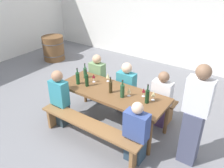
{
  "coord_description": "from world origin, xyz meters",
  "views": [
    {
      "loc": [
        2.13,
        -3.07,
        2.87
      ],
      "look_at": [
        0.0,
        0.0,
        0.9
      ],
      "focal_mm": 37.03,
      "sensor_mm": 36.0,
      "label": 1
    }
  ],
  "objects_px": {
    "bench_near": "(89,127)",
    "wine_glass_2": "(108,76)",
    "wine_bottle_5": "(85,73)",
    "wine_glass_1": "(144,91)",
    "wine_glass_4": "(94,76)",
    "seated_guest_far_0": "(98,80)",
    "seated_guest_far_1": "(126,89)",
    "wine_bottle_3": "(111,87)",
    "wine_glass_0": "(129,91)",
    "wine_barrel": "(53,48)",
    "wine_bottle_0": "(147,96)",
    "wine_bottle_1": "(122,91)",
    "seated_guest_far_2": "(161,100)",
    "wine_bottle_4": "(87,80)",
    "tasting_table": "(112,95)",
    "seated_guest_near_1": "(136,134)",
    "seated_guest_near_0": "(60,99)",
    "bench_far": "(130,94)",
    "wine_bottle_2": "(78,78)",
    "wine_glass_3": "(154,94)",
    "standing_host": "(194,118)"
  },
  "relations": [
    {
      "from": "wine_bottle_0",
      "to": "seated_guest_near_0",
      "type": "relative_size",
      "value": 0.3
    },
    {
      "from": "bench_far",
      "to": "seated_guest_near_0",
      "type": "distance_m",
      "value": 1.51
    },
    {
      "from": "seated_guest_far_0",
      "to": "wine_barrel",
      "type": "distance_m",
      "value": 3.03
    },
    {
      "from": "wine_bottle_0",
      "to": "wine_glass_4",
      "type": "height_order",
      "value": "wine_bottle_0"
    },
    {
      "from": "bench_far",
      "to": "wine_bottle_4",
      "type": "distance_m",
      "value": 1.09
    },
    {
      "from": "wine_glass_1",
      "to": "wine_bottle_4",
      "type": "bearing_deg",
      "value": -165.74
    },
    {
      "from": "bench_far",
      "to": "wine_bottle_1",
      "type": "bearing_deg",
      "value": -70.69
    },
    {
      "from": "wine_glass_1",
      "to": "seated_guest_far_2",
      "type": "distance_m",
      "value": 0.54
    },
    {
      "from": "wine_barrel",
      "to": "wine_bottle_0",
      "type": "bearing_deg",
      "value": -22.31
    },
    {
      "from": "tasting_table",
      "to": "wine_glass_1",
      "type": "xyz_separation_m",
      "value": [
        0.57,
        0.17,
        0.19
      ]
    },
    {
      "from": "wine_bottle_1",
      "to": "seated_guest_near_0",
      "type": "distance_m",
      "value": 1.24
    },
    {
      "from": "wine_bottle_1",
      "to": "bench_far",
      "type": "bearing_deg",
      "value": 109.31
    },
    {
      "from": "bench_far",
      "to": "wine_bottle_1",
      "type": "distance_m",
      "value": 0.97
    },
    {
      "from": "wine_bottle_5",
      "to": "wine_glass_1",
      "type": "xyz_separation_m",
      "value": [
        1.34,
        0.02,
        -0.0
      ]
    },
    {
      "from": "bench_near",
      "to": "seated_guest_near_1",
      "type": "relative_size",
      "value": 1.86
    },
    {
      "from": "seated_guest_near_1",
      "to": "seated_guest_far_0",
      "type": "xyz_separation_m",
      "value": [
        -1.61,
        1.1,
        0.03
      ]
    },
    {
      "from": "seated_guest_near_0",
      "to": "seated_guest_far_2",
      "type": "height_order",
      "value": "seated_guest_near_0"
    },
    {
      "from": "wine_glass_4",
      "to": "seated_guest_far_0",
      "type": "height_order",
      "value": "seated_guest_far_0"
    },
    {
      "from": "wine_glass_4",
      "to": "wine_barrel",
      "type": "bearing_deg",
      "value": 151.37
    },
    {
      "from": "wine_glass_3",
      "to": "wine_glass_1",
      "type": "bearing_deg",
      "value": 174.97
    },
    {
      "from": "wine_glass_0",
      "to": "wine_barrel",
      "type": "distance_m",
      "value": 4.3
    },
    {
      "from": "wine_bottle_3",
      "to": "wine_glass_0",
      "type": "xyz_separation_m",
      "value": [
        0.34,
        0.09,
        -0.01
      ]
    },
    {
      "from": "wine_bottle_5",
      "to": "wine_barrel",
      "type": "distance_m",
      "value": 3.25
    },
    {
      "from": "wine_bottle_3",
      "to": "wine_glass_1",
      "type": "bearing_deg",
      "value": 21.66
    },
    {
      "from": "tasting_table",
      "to": "wine_bottle_3",
      "type": "bearing_deg",
      "value": -82.58
    },
    {
      "from": "bench_near",
      "to": "wine_glass_2",
      "type": "height_order",
      "value": "wine_glass_2"
    },
    {
      "from": "tasting_table",
      "to": "standing_host",
      "type": "distance_m",
      "value": 1.55
    },
    {
      "from": "bench_far",
      "to": "seated_guest_far_0",
      "type": "relative_size",
      "value": 1.79
    },
    {
      "from": "seated_guest_far_1",
      "to": "seated_guest_far_2",
      "type": "distance_m",
      "value": 0.79
    },
    {
      "from": "seated_guest_near_0",
      "to": "wine_glass_4",
      "type": "bearing_deg",
      "value": -26.28
    },
    {
      "from": "wine_glass_2",
      "to": "seated_guest_near_0",
      "type": "relative_size",
      "value": 0.15
    },
    {
      "from": "bench_near",
      "to": "wine_bottle_3",
      "type": "distance_m",
      "value": 0.82
    },
    {
      "from": "wine_bottle_2",
      "to": "wine_glass_3",
      "type": "distance_m",
      "value": 1.51
    },
    {
      "from": "wine_glass_4",
      "to": "seated_guest_far_1",
      "type": "bearing_deg",
      "value": 42.6
    },
    {
      "from": "wine_bottle_5",
      "to": "seated_guest_far_1",
      "type": "relative_size",
      "value": 0.29
    },
    {
      "from": "bench_near",
      "to": "wine_bottle_4",
      "type": "distance_m",
      "value": 0.94
    },
    {
      "from": "wine_bottle_2",
      "to": "seated_guest_far_2",
      "type": "bearing_deg",
      "value": 24.96
    },
    {
      "from": "wine_glass_1",
      "to": "wine_glass_0",
      "type": "bearing_deg",
      "value": -148.38
    },
    {
      "from": "bench_near",
      "to": "wine_glass_4",
      "type": "bearing_deg",
      "value": 122.65
    },
    {
      "from": "wine_bottle_1",
      "to": "seated_guest_far_2",
      "type": "xyz_separation_m",
      "value": [
        0.49,
        0.62,
        -0.33
      ]
    },
    {
      "from": "wine_bottle_5",
      "to": "wine_glass_0",
      "type": "height_order",
      "value": "wine_bottle_5"
    },
    {
      "from": "wine_bottle_3",
      "to": "bench_far",
      "type": "bearing_deg",
      "value": 90.56
    },
    {
      "from": "wine_glass_2",
      "to": "seated_guest_far_1",
      "type": "bearing_deg",
      "value": 43.72
    },
    {
      "from": "seated_guest_far_1",
      "to": "wine_barrel",
      "type": "relative_size",
      "value": 1.43
    },
    {
      "from": "wine_glass_4",
      "to": "seated_guest_far_0",
      "type": "distance_m",
      "value": 0.62
    },
    {
      "from": "wine_bottle_5",
      "to": "wine_glass_3",
      "type": "relative_size",
      "value": 1.83
    },
    {
      "from": "wine_glass_1",
      "to": "wine_glass_2",
      "type": "relative_size",
      "value": 0.94
    },
    {
      "from": "bench_near",
      "to": "wine_glass_4",
      "type": "height_order",
      "value": "wine_glass_4"
    },
    {
      "from": "tasting_table",
      "to": "wine_bottle_0",
      "type": "bearing_deg",
      "value": 0.72
    },
    {
      "from": "standing_host",
      "to": "wine_bottle_0",
      "type": "bearing_deg",
      "value": -6.0
    }
  ]
}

